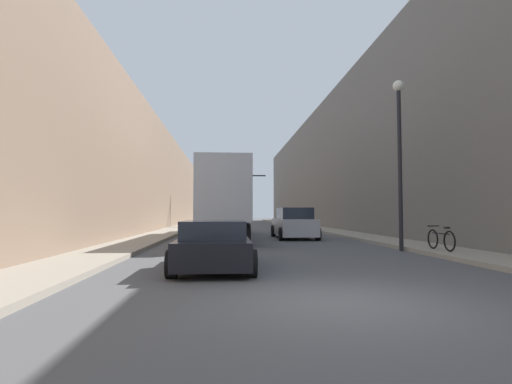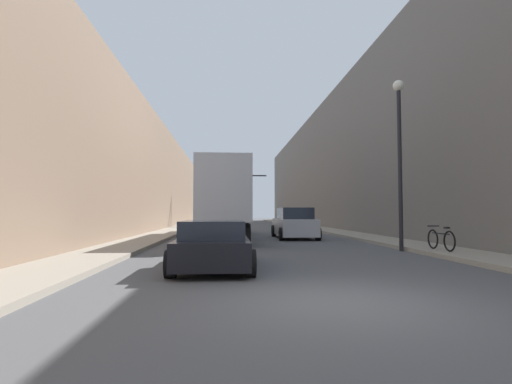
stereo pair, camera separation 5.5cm
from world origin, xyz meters
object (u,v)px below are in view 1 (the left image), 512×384
object	(u,v)px
traffic_signal_gantry	(215,189)
sedan_car	(214,245)
parked_bicycle	(441,239)
semi_truck	(224,200)
suv_car	(294,224)
street_lamp	(399,140)

from	to	relation	value
traffic_signal_gantry	sedan_car	bearing A→B (deg)	-88.32
sedan_car	parked_bicycle	size ratio (longest dim) A/B	2.34
semi_truck	sedan_car	bearing A→B (deg)	-90.84
semi_truck	suv_car	bearing A→B (deg)	-9.90
suv_car	street_lamp	distance (m)	8.98
street_lamp	parked_bicycle	world-z (taller)	street_lamp
sedan_car	street_lamp	distance (m)	9.08
sedan_car	suv_car	world-z (taller)	suv_car
sedan_car	suv_car	size ratio (longest dim) A/B	0.87
parked_bicycle	suv_car	bearing A→B (deg)	112.27
parked_bicycle	traffic_signal_gantry	bearing A→B (deg)	108.43
street_lamp	parked_bicycle	bearing A→B (deg)	-57.69
traffic_signal_gantry	parked_bicycle	distance (m)	27.99
suv_car	traffic_signal_gantry	bearing A→B (deg)	106.34
street_lamp	parked_bicycle	size ratio (longest dim) A/B	3.67
suv_car	parked_bicycle	distance (m)	9.84
suv_car	parked_bicycle	world-z (taller)	suv_car
street_lamp	suv_car	bearing A→B (deg)	110.36
semi_truck	traffic_signal_gantry	distance (m)	16.67
semi_truck	traffic_signal_gantry	bearing A→B (deg)	93.61
sedan_car	traffic_signal_gantry	xyz separation A→B (m)	(-0.86, 29.36, 3.26)
street_lamp	parked_bicycle	distance (m)	4.10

